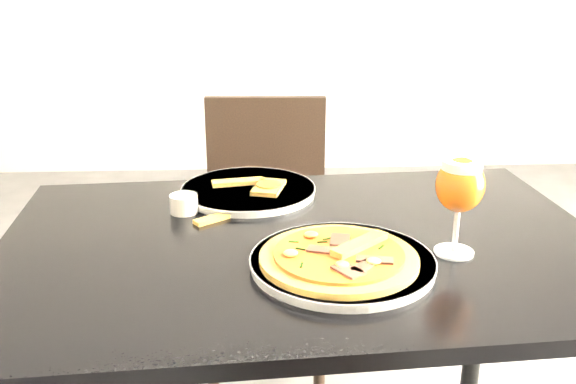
{
  "coord_description": "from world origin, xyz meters",
  "views": [
    {
      "loc": [
        -0.17,
        -0.97,
        1.27
      ],
      "look_at": [
        -0.11,
        0.25,
        0.83
      ],
      "focal_mm": 40.0,
      "sensor_mm": 36.0,
      "label": 1
    }
  ],
  "objects": [
    {
      "name": "dining_table",
      "position": [
        -0.08,
        0.19,
        0.66
      ],
      "size": [
        1.25,
        0.88,
        0.75
      ],
      "rotation": [
        0.0,
        0.0,
        0.07
      ],
      "color": "black",
      "rests_on": "ground"
    },
    {
      "name": "plate_second",
      "position": [
        -0.2,
        0.46,
        0.76
      ],
      "size": [
        0.4,
        0.4,
        0.02
      ],
      "primitive_type": "cylinder",
      "rotation": [
        0.0,
        0.0,
        0.33
      ],
      "color": "silver",
      "rests_on": "dining_table"
    },
    {
      "name": "sauce_cup",
      "position": [
        -0.34,
        0.35,
        0.77
      ],
      "size": [
        0.06,
        0.06,
        0.04
      ],
      "color": "silver",
      "rests_on": "dining_table"
    },
    {
      "name": "chair_far",
      "position": [
        -0.15,
        0.9,
        0.48
      ],
      "size": [
        0.41,
        0.41,
        0.87
      ],
      "rotation": [
        0.0,
        0.0,
        -0.04
      ],
      "color": "black",
      "rests_on": "ground"
    },
    {
      "name": "beer_glass",
      "position": [
        0.2,
        0.11,
        0.89
      ],
      "size": [
        0.09,
        0.09,
        0.19
      ],
      "color": "silver",
      "rests_on": "dining_table"
    },
    {
      "name": "crust_scraps",
      "position": [
        -0.17,
        0.46,
        0.77
      ],
      "size": [
        0.18,
        0.13,
        0.01
      ],
      "rotation": [
        0.0,
        0.0,
        0.61
      ],
      "color": "#986424",
      "rests_on": "plate_second"
    },
    {
      "name": "pizza",
      "position": [
        -0.03,
        0.05,
        0.78
      ],
      "size": [
        0.28,
        0.28,
        0.03
      ],
      "rotation": [
        0.0,
        0.0,
        0.42
      ],
      "color": "#986424",
      "rests_on": "plate_main"
    },
    {
      "name": "loose_crust",
      "position": [
        -0.26,
        0.3,
        0.75
      ],
      "size": [
        0.1,
        0.08,
        0.01
      ],
      "primitive_type": "cube",
      "rotation": [
        0.0,
        0.0,
        0.63
      ],
      "color": "#986424",
      "rests_on": "dining_table"
    },
    {
      "name": "plate_main",
      "position": [
        -0.02,
        0.06,
        0.76
      ],
      "size": [
        0.36,
        0.36,
        0.02
      ],
      "primitive_type": "cylinder",
      "rotation": [
        0.0,
        0.0,
        0.08
      ],
      "color": "silver",
      "rests_on": "dining_table"
    }
  ]
}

